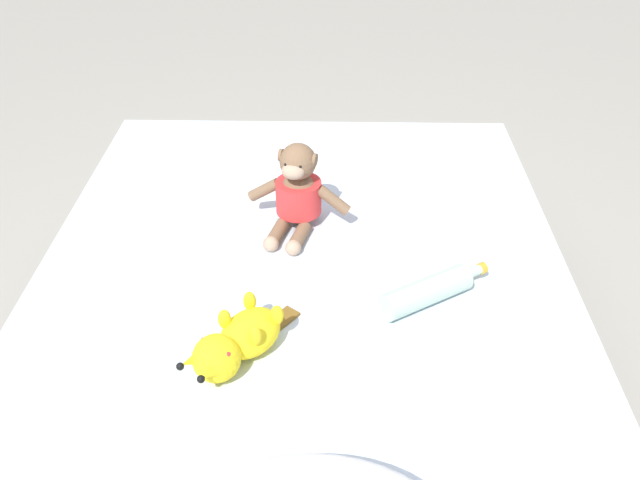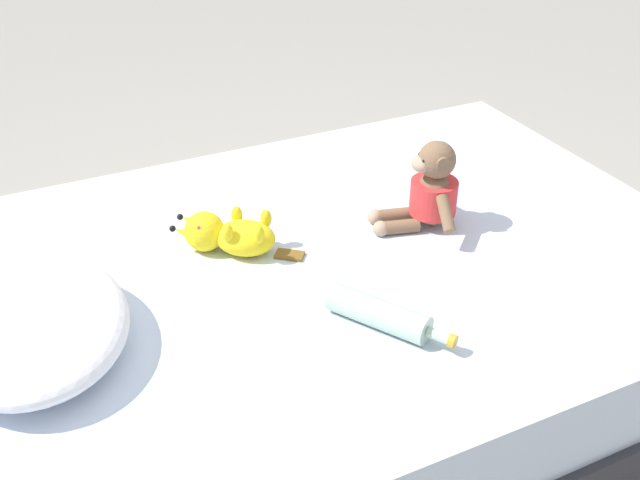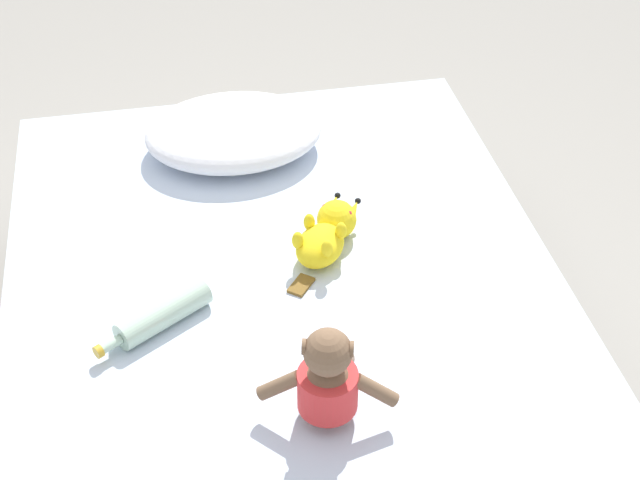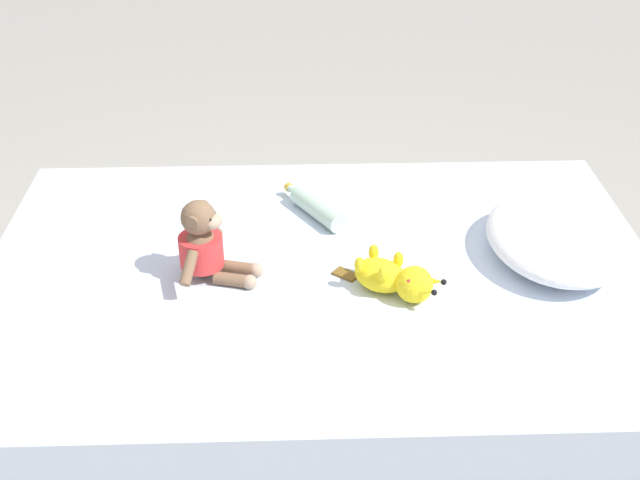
% 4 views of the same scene
% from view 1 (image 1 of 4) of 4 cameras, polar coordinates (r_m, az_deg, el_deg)
% --- Properties ---
extents(ground_plane, '(16.00, 16.00, 0.00)m').
position_cam_1_polar(ground_plane, '(1.96, -1.39, -16.11)').
color(ground_plane, '#9E998E').
extents(bed, '(1.36, 1.97, 0.49)m').
position_cam_1_polar(bed, '(1.78, -1.51, -11.22)').
color(bed, '#2D2D33').
rests_on(bed, ground_plane).
extents(plush_monkey, '(0.28, 0.24, 0.24)m').
position_cam_1_polar(plush_monkey, '(1.81, -1.91, 3.91)').
color(plush_monkey, brown).
rests_on(plush_monkey, bed).
extents(plush_yellow_creature, '(0.24, 0.30, 0.10)m').
position_cam_1_polar(plush_yellow_creature, '(1.44, -6.98, -8.46)').
color(plush_yellow_creature, yellow).
rests_on(plush_yellow_creature, bed).
extents(glass_bottle, '(0.27, 0.19, 0.06)m').
position_cam_1_polar(glass_bottle, '(1.60, 8.96, -4.18)').
color(glass_bottle, '#B2D1B7').
rests_on(glass_bottle, bed).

